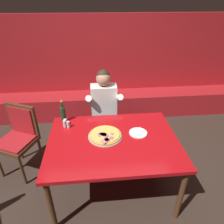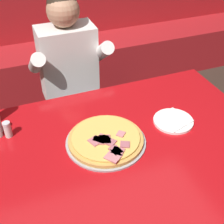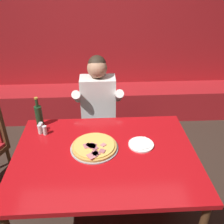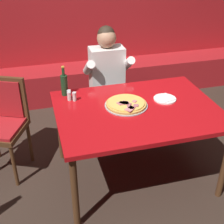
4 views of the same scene
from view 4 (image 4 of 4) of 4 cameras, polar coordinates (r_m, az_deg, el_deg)
ground_plane at (r=3.24m, az=4.10°, el=-11.29°), size 24.00×24.00×0.00m
booth_wall_panel at (r=4.69m, az=-4.35°, el=15.40°), size 6.80×0.16×1.90m
booth_bench at (r=4.64m, az=-3.22°, el=5.80°), size 6.46×0.48×0.46m
main_dining_table at (r=2.82m, az=4.61°, el=-0.54°), size 1.45×1.07×0.77m
pizza at (r=2.81m, az=2.62°, el=1.45°), size 0.39×0.39×0.05m
plate_white_paper at (r=2.96m, az=9.65°, el=2.41°), size 0.21×0.21×0.02m
beer_bottle at (r=3.00m, az=-8.73°, el=5.03°), size 0.07×0.07×0.29m
shaker_red_pepper_flakes at (r=2.95m, az=-7.84°, el=3.14°), size 0.04×0.04×0.09m
shaker_black_pepper at (r=2.91m, az=-6.88°, el=2.76°), size 0.04×0.04×0.09m
shaker_parmesan at (r=2.92m, az=-7.83°, el=2.80°), size 0.04×0.04×0.09m
diner_seated_blue_shirt at (r=3.52m, az=-0.60°, el=6.11°), size 0.53×0.53×1.27m
dining_chair_by_booth at (r=3.19m, az=-19.48°, el=-1.19°), size 0.58×0.58×0.96m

